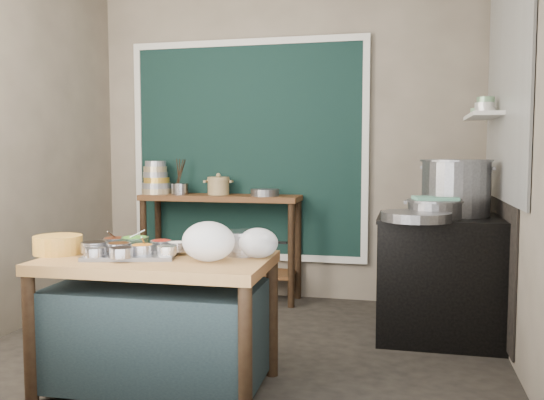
% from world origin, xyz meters
% --- Properties ---
extents(floor, '(3.50, 3.00, 0.02)m').
position_xyz_m(floor, '(0.00, 0.00, -0.01)').
color(floor, '#302B25').
rests_on(floor, ground).
extents(back_wall, '(3.50, 0.02, 2.80)m').
position_xyz_m(back_wall, '(0.00, 1.51, 1.40)').
color(back_wall, gray).
rests_on(back_wall, floor).
extents(left_wall, '(0.02, 3.00, 2.80)m').
position_xyz_m(left_wall, '(-1.76, 0.00, 1.40)').
color(left_wall, gray).
rests_on(left_wall, floor).
extents(right_wall, '(0.02, 3.00, 2.80)m').
position_xyz_m(right_wall, '(1.76, 0.00, 1.40)').
color(right_wall, gray).
rests_on(right_wall, floor).
extents(curtain_panel, '(2.10, 0.02, 1.90)m').
position_xyz_m(curtain_panel, '(-0.35, 1.47, 1.35)').
color(curtain_panel, black).
rests_on(curtain_panel, back_wall).
extents(curtain_frame, '(2.22, 0.03, 2.02)m').
position_xyz_m(curtain_frame, '(-0.35, 1.46, 1.35)').
color(curtain_frame, beige).
rests_on(curtain_frame, back_wall).
extents(tile_panel, '(0.02, 1.70, 1.70)m').
position_xyz_m(tile_panel, '(1.74, 0.55, 1.85)').
color(tile_panel, '#B2B2AA').
rests_on(tile_panel, right_wall).
extents(soot_patch, '(0.01, 1.30, 1.30)m').
position_xyz_m(soot_patch, '(1.74, 0.65, 0.70)').
color(soot_patch, black).
rests_on(soot_patch, right_wall).
extents(wall_shelf, '(0.22, 0.70, 0.03)m').
position_xyz_m(wall_shelf, '(1.63, 0.85, 1.60)').
color(wall_shelf, beige).
rests_on(wall_shelf, right_wall).
extents(prep_table, '(1.27, 0.75, 0.75)m').
position_xyz_m(prep_table, '(-0.26, -0.74, 0.38)').
color(prep_table, olive).
rests_on(prep_table, floor).
extents(back_counter, '(1.45, 0.40, 0.95)m').
position_xyz_m(back_counter, '(-0.55, 1.28, 0.47)').
color(back_counter, '#5A3219').
rests_on(back_counter, floor).
extents(stove_block, '(0.90, 0.68, 0.85)m').
position_xyz_m(stove_block, '(1.35, 0.55, 0.42)').
color(stove_block, black).
rests_on(stove_block, floor).
extents(stove_top, '(0.92, 0.69, 0.03)m').
position_xyz_m(stove_top, '(1.35, 0.55, 0.86)').
color(stove_top, black).
rests_on(stove_top, stove_block).
extents(condiment_tray, '(0.56, 0.46, 0.02)m').
position_xyz_m(condiment_tray, '(-0.41, -0.74, 0.76)').
color(condiment_tray, gray).
rests_on(condiment_tray, prep_table).
extents(condiment_bowls, '(0.57, 0.44, 0.06)m').
position_xyz_m(condiment_bowls, '(-0.43, -0.72, 0.80)').
color(condiment_bowls, gray).
rests_on(condiment_bowls, condiment_tray).
extents(yellow_basin, '(0.32, 0.32, 0.10)m').
position_xyz_m(yellow_basin, '(-0.86, -0.76, 0.80)').
color(yellow_basin, orange).
rests_on(yellow_basin, prep_table).
extents(saucepan, '(0.28, 0.28, 0.14)m').
position_xyz_m(saucepan, '(0.19, -0.55, 0.82)').
color(saucepan, gray).
rests_on(saucepan, prep_table).
extents(plastic_bag_a, '(0.36, 0.33, 0.21)m').
position_xyz_m(plastic_bag_a, '(0.06, -0.79, 0.86)').
color(plastic_bag_a, white).
rests_on(plastic_bag_a, prep_table).
extents(plastic_bag_b, '(0.24, 0.21, 0.17)m').
position_xyz_m(plastic_bag_b, '(0.29, -0.63, 0.83)').
color(plastic_bag_b, white).
rests_on(plastic_bag_b, prep_table).
extents(bowl_stack, '(0.27, 0.27, 0.31)m').
position_xyz_m(bowl_stack, '(-1.18, 1.28, 1.08)').
color(bowl_stack, tan).
rests_on(bowl_stack, back_counter).
extents(utensil_cup, '(0.20, 0.20, 0.10)m').
position_xyz_m(utensil_cup, '(-0.94, 1.28, 1.00)').
color(utensil_cup, gray).
rests_on(utensil_cup, back_counter).
extents(ceramic_crock, '(0.25, 0.25, 0.14)m').
position_xyz_m(ceramic_crock, '(-0.58, 1.30, 1.02)').
color(ceramic_crock, '#988153').
rests_on(ceramic_crock, back_counter).
extents(wide_bowl, '(0.25, 0.25, 0.06)m').
position_xyz_m(wide_bowl, '(-0.13, 1.23, 0.98)').
color(wide_bowl, gray).
rests_on(wide_bowl, back_counter).
extents(stock_pot, '(0.67, 0.67, 0.40)m').
position_xyz_m(stock_pot, '(1.43, 0.64, 1.08)').
color(stock_pot, gray).
rests_on(stock_pot, stove_top).
extents(pot_lid, '(0.25, 0.39, 0.38)m').
position_xyz_m(pot_lid, '(1.57, 0.65, 1.07)').
color(pot_lid, gray).
rests_on(pot_lid, stove_top).
extents(steamer, '(0.43, 0.43, 0.13)m').
position_xyz_m(steamer, '(1.28, 0.43, 0.94)').
color(steamer, gray).
rests_on(steamer, stove_top).
extents(green_cloth, '(0.32, 0.27, 0.02)m').
position_xyz_m(green_cloth, '(1.28, 0.43, 1.02)').
color(green_cloth, slate).
rests_on(green_cloth, steamer).
extents(shallow_pan, '(0.53, 0.53, 0.06)m').
position_xyz_m(shallow_pan, '(1.15, 0.22, 0.91)').
color(shallow_pan, gray).
rests_on(shallow_pan, stove_top).
extents(shelf_bowl_stack, '(0.14, 0.14, 0.12)m').
position_xyz_m(shelf_bowl_stack, '(1.63, 0.79, 1.67)').
color(shelf_bowl_stack, silver).
rests_on(shelf_bowl_stack, wall_shelf).
extents(shelf_bowl_green, '(0.18, 0.18, 0.05)m').
position_xyz_m(shelf_bowl_green, '(1.63, 1.04, 1.64)').
color(shelf_bowl_green, gray).
rests_on(shelf_bowl_green, wall_shelf).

